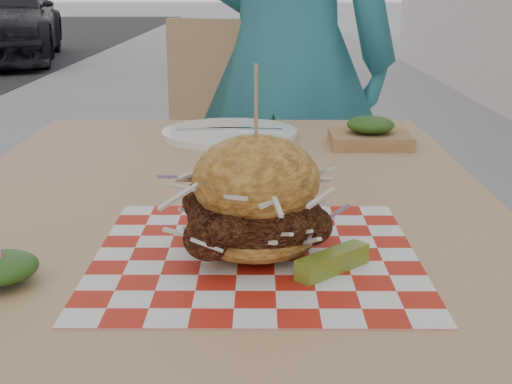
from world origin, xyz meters
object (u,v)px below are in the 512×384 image
patio_table (219,248)px  sandwich (256,204)px  diner (285,58)px  patio_chair (249,168)px

patio_table → sandwich: (0.06, -0.23, 0.14)m
diner → patio_table: (-0.13, -1.00, -0.18)m
diner → patio_table: size_ratio=1.41×
patio_chair → sandwich: sandwich is taller
sandwich → diner: bearing=86.6°
diner → patio_chair: diner is taller
diner → patio_chair: 0.32m
diner → patio_table: diner is taller
patio_chair → diner: bearing=50.7°
sandwich → patio_chair: bearing=91.2°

